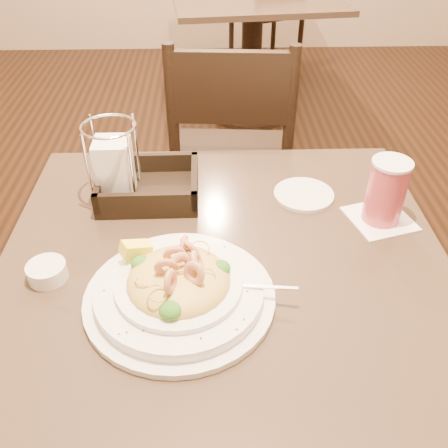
{
  "coord_description": "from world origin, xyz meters",
  "views": [
    {
      "loc": [
        -0.02,
        -0.74,
        1.38
      ],
      "look_at": [
        0.0,
        0.02,
        0.8
      ],
      "focal_mm": 40.0,
      "sensor_mm": 36.0,
      "label": 1
    }
  ],
  "objects_px": {
    "pasta_bowl": "(179,287)",
    "butter_ramekin": "(47,272)",
    "napkin_caddy": "(115,169)",
    "dining_chair_far": "(271,5)",
    "drink_glass": "(386,192)",
    "main_table": "(224,337)",
    "side_plate": "(304,195)",
    "background_table": "(252,34)",
    "bread_basket": "(149,188)",
    "dining_chair_near": "(232,156)"
  },
  "relations": [
    {
      "from": "pasta_bowl",
      "to": "butter_ramekin",
      "type": "relative_size",
      "value": 5.17
    },
    {
      "from": "pasta_bowl",
      "to": "napkin_caddy",
      "type": "distance_m",
      "value": 0.37
    },
    {
      "from": "dining_chair_far",
      "to": "napkin_caddy",
      "type": "bearing_deg",
      "value": 51.48
    },
    {
      "from": "dining_chair_far",
      "to": "drink_glass",
      "type": "height_order",
      "value": "dining_chair_far"
    },
    {
      "from": "main_table",
      "to": "napkin_caddy",
      "type": "height_order",
      "value": "napkin_caddy"
    },
    {
      "from": "pasta_bowl",
      "to": "side_plate",
      "type": "xyz_separation_m",
      "value": [
        0.28,
        0.33,
        -0.03
      ]
    },
    {
      "from": "pasta_bowl",
      "to": "background_table",
      "type": "bearing_deg",
      "value": 82.3
    },
    {
      "from": "pasta_bowl",
      "to": "napkin_caddy",
      "type": "height_order",
      "value": "napkin_caddy"
    },
    {
      "from": "background_table",
      "to": "napkin_caddy",
      "type": "bearing_deg",
      "value": -103.19
    },
    {
      "from": "napkin_caddy",
      "to": "main_table",
      "type": "bearing_deg",
      "value": -43.71
    },
    {
      "from": "dining_chair_far",
      "to": "side_plate",
      "type": "height_order",
      "value": "dining_chair_far"
    },
    {
      "from": "background_table",
      "to": "side_plate",
      "type": "relative_size",
      "value": 7.07
    },
    {
      "from": "drink_glass",
      "to": "bread_basket",
      "type": "xyz_separation_m",
      "value": [
        -0.52,
        0.11,
        -0.05
      ]
    },
    {
      "from": "napkin_caddy",
      "to": "side_plate",
      "type": "distance_m",
      "value": 0.44
    },
    {
      "from": "main_table",
      "to": "napkin_caddy",
      "type": "bearing_deg",
      "value": 136.29
    },
    {
      "from": "dining_chair_near",
      "to": "napkin_caddy",
      "type": "relative_size",
      "value": 4.86
    },
    {
      "from": "dining_chair_far",
      "to": "bread_basket",
      "type": "relative_size",
      "value": 4.07
    },
    {
      "from": "side_plate",
      "to": "bread_basket",
      "type": "bearing_deg",
      "value": 177.99
    },
    {
      "from": "background_table",
      "to": "drink_glass",
      "type": "height_order",
      "value": "drink_glass"
    },
    {
      "from": "napkin_caddy",
      "to": "side_plate",
      "type": "height_order",
      "value": "napkin_caddy"
    },
    {
      "from": "drink_glass",
      "to": "napkin_caddy",
      "type": "bearing_deg",
      "value": 170.64
    },
    {
      "from": "main_table",
      "to": "butter_ramekin",
      "type": "relative_size",
      "value": 12.13
    },
    {
      "from": "drink_glass",
      "to": "bread_basket",
      "type": "relative_size",
      "value": 0.7
    },
    {
      "from": "napkin_caddy",
      "to": "pasta_bowl",
      "type": "bearing_deg",
      "value": -64.77
    },
    {
      "from": "dining_chair_near",
      "to": "butter_ramekin",
      "type": "height_order",
      "value": "dining_chair_near"
    },
    {
      "from": "background_table",
      "to": "pasta_bowl",
      "type": "distance_m",
      "value": 2.36
    },
    {
      "from": "napkin_caddy",
      "to": "side_plate",
      "type": "relative_size",
      "value": 1.36
    },
    {
      "from": "main_table",
      "to": "background_table",
      "type": "relative_size",
      "value": 0.91
    },
    {
      "from": "butter_ramekin",
      "to": "drink_glass",
      "type": "bearing_deg",
      "value": 13.68
    },
    {
      "from": "pasta_bowl",
      "to": "drink_glass",
      "type": "relative_size",
      "value": 2.4
    },
    {
      "from": "dining_chair_near",
      "to": "napkin_caddy",
      "type": "bearing_deg",
      "value": 67.5
    },
    {
      "from": "main_table",
      "to": "napkin_caddy",
      "type": "distance_m",
      "value": 0.45
    },
    {
      "from": "background_table",
      "to": "dining_chair_far",
      "type": "distance_m",
      "value": 0.66
    },
    {
      "from": "main_table",
      "to": "dining_chair_far",
      "type": "relative_size",
      "value": 0.97
    },
    {
      "from": "main_table",
      "to": "butter_ramekin",
      "type": "distance_m",
      "value": 0.42
    },
    {
      "from": "side_plate",
      "to": "main_table",
      "type": "bearing_deg",
      "value": -130.5
    },
    {
      "from": "napkin_caddy",
      "to": "butter_ramekin",
      "type": "bearing_deg",
      "value": -110.52
    },
    {
      "from": "dining_chair_far",
      "to": "bread_basket",
      "type": "xyz_separation_m",
      "value": [
        -0.57,
        -2.62,
        0.24
      ]
    },
    {
      "from": "dining_chair_far",
      "to": "drink_glass",
      "type": "bearing_deg",
      "value": 63.99
    },
    {
      "from": "dining_chair_near",
      "to": "pasta_bowl",
      "type": "xyz_separation_m",
      "value": [
        -0.13,
        -0.9,
        0.25
      ]
    },
    {
      "from": "dining_chair_far",
      "to": "napkin_caddy",
      "type": "xyz_separation_m",
      "value": [
        -0.64,
        -2.63,
        0.3
      ]
    },
    {
      "from": "background_table",
      "to": "dining_chair_near",
      "type": "xyz_separation_m",
      "value": [
        -0.18,
        -1.42,
        0.01
      ]
    },
    {
      "from": "main_table",
      "to": "dining_chair_far",
      "type": "xyz_separation_m",
      "value": [
        0.4,
        2.86,
        0.01
      ]
    },
    {
      "from": "butter_ramekin",
      "to": "side_plate",
      "type": "bearing_deg",
      "value": 26.26
    },
    {
      "from": "main_table",
      "to": "side_plate",
      "type": "bearing_deg",
      "value": 49.5
    },
    {
      "from": "drink_glass",
      "to": "napkin_caddy",
      "type": "xyz_separation_m",
      "value": [
        -0.59,
        0.1,
        0.01
      ]
    },
    {
      "from": "bread_basket",
      "to": "side_plate",
      "type": "bearing_deg",
      "value": -2.01
    },
    {
      "from": "drink_glass",
      "to": "side_plate",
      "type": "height_order",
      "value": "drink_glass"
    },
    {
      "from": "main_table",
      "to": "pasta_bowl",
      "type": "relative_size",
      "value": 2.35
    },
    {
      "from": "main_table",
      "to": "dining_chair_near",
      "type": "distance_m",
      "value": 0.81
    }
  ]
}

